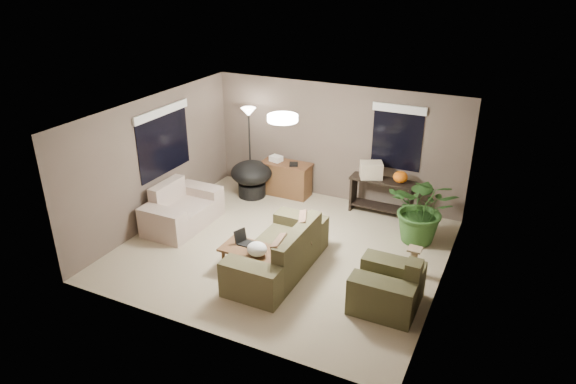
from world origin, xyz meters
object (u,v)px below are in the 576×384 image
at_px(floor_lamp, 249,122).
at_px(houseplant, 423,216).
at_px(main_sofa, 280,255).
at_px(coffee_table, 251,252).
at_px(loveseat, 182,211).
at_px(papasan_chair, 252,176).
at_px(console_table, 382,194).
at_px(armchair, 388,288).
at_px(cat_scratching_post, 413,263).
at_px(desk, 286,179).

bearing_deg(floor_lamp, houseplant, -9.34).
distance_m(main_sofa, coffee_table, 0.49).
relative_size(loveseat, coffee_table, 1.60).
bearing_deg(papasan_chair, console_table, 8.10).
bearing_deg(console_table, floor_lamp, -177.11).
bearing_deg(houseplant, armchair, -90.54).
bearing_deg(loveseat, cat_scratching_post, 2.63).
distance_m(armchair, desk, 4.30).
xyz_separation_m(main_sofa, papasan_chair, (-1.90, 2.40, 0.17)).
height_order(armchair, cat_scratching_post, armchair).
bearing_deg(coffee_table, cat_scratching_post, 22.79).
bearing_deg(desk, console_table, 0.20).
relative_size(desk, papasan_chair, 1.01).
bearing_deg(main_sofa, loveseat, 166.02).
xyz_separation_m(armchair, coffee_table, (-2.31, -0.05, 0.06)).
height_order(coffee_table, floor_lamp, floor_lamp).
distance_m(papasan_chair, cat_scratching_post, 4.25).
relative_size(console_table, papasan_chair, 1.19).
bearing_deg(loveseat, main_sofa, -13.98).
xyz_separation_m(coffee_table, houseplant, (2.33, 2.21, 0.17)).
bearing_deg(armchair, coffee_table, -178.70).
xyz_separation_m(armchair, console_table, (-0.98, 2.96, 0.14)).
bearing_deg(cat_scratching_post, armchair, -99.03).
bearing_deg(papasan_chair, coffee_table, -60.77).
xyz_separation_m(desk, papasan_chair, (-0.65, -0.39, 0.09)).
xyz_separation_m(armchair, desk, (-3.13, 2.96, 0.08)).
bearing_deg(main_sofa, cat_scratching_post, 21.98).
xyz_separation_m(armchair, houseplant, (0.02, 2.16, 0.23)).
relative_size(main_sofa, armchair, 2.20).
relative_size(main_sofa, loveseat, 1.37).
distance_m(coffee_table, cat_scratching_post, 2.68).
distance_m(papasan_chair, floor_lamp, 1.17).
distance_m(coffee_table, desk, 3.12).
bearing_deg(floor_lamp, cat_scratching_post, -24.00).
bearing_deg(papasan_chair, armchair, -34.18).
relative_size(console_table, floor_lamp, 0.68).
bearing_deg(cat_scratching_post, main_sofa, -158.02).
xyz_separation_m(coffee_table, desk, (-0.81, 3.01, 0.02)).
distance_m(main_sofa, houseplant, 2.76).
bearing_deg(floor_lamp, papasan_chair, -55.27).
bearing_deg(coffee_table, loveseat, 157.75).
bearing_deg(houseplant, main_sofa, -133.54).
relative_size(coffee_table, console_table, 0.77).
xyz_separation_m(armchair, papasan_chair, (-3.78, 2.57, 0.17)).
relative_size(loveseat, cat_scratching_post, 3.20).
distance_m(desk, houseplant, 3.25).
height_order(loveseat, coffee_table, loveseat).
height_order(coffee_table, houseplant, houseplant).
bearing_deg(loveseat, houseplant, 17.57).
bearing_deg(loveseat, papasan_chair, 72.38).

